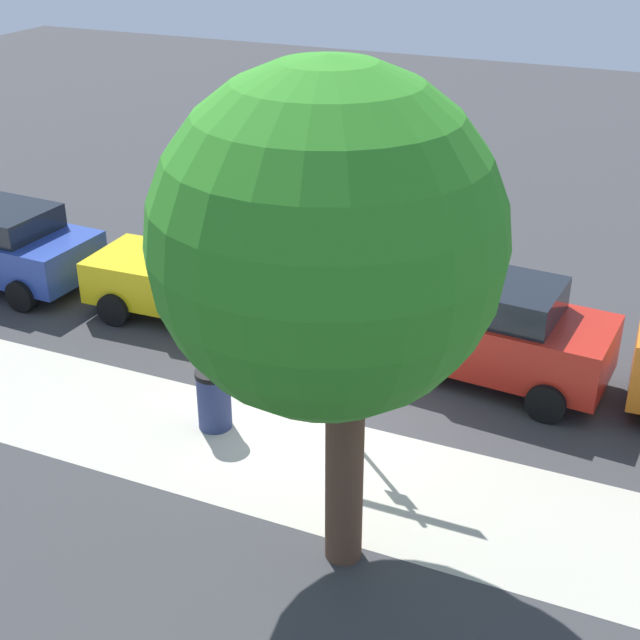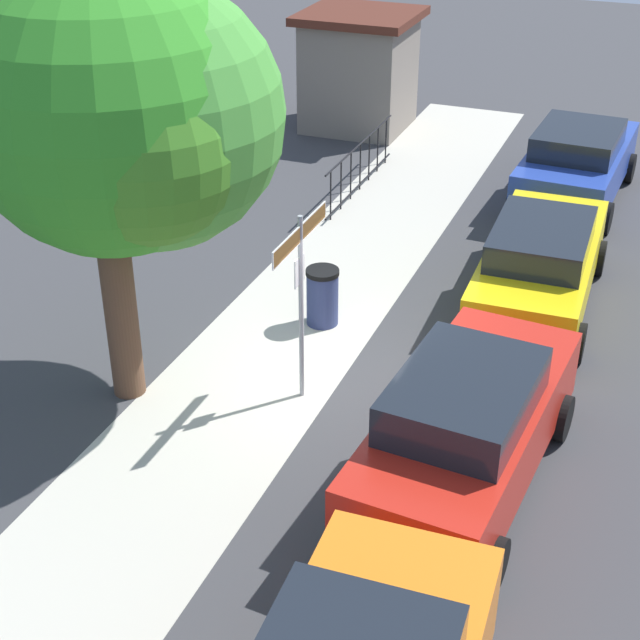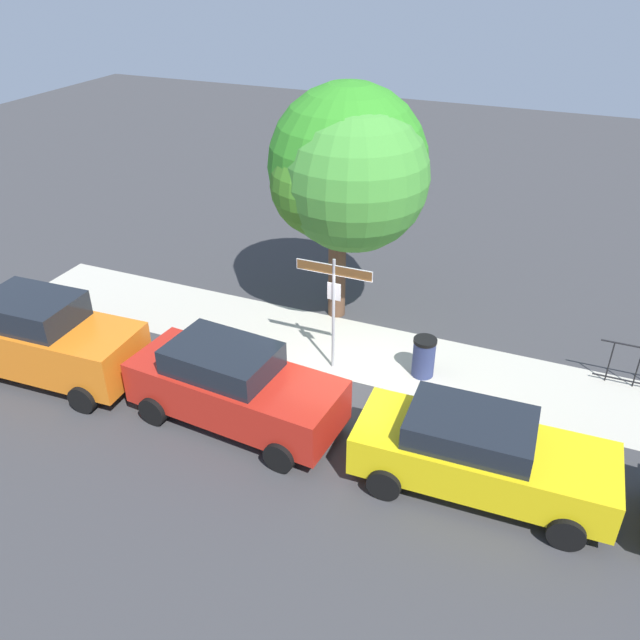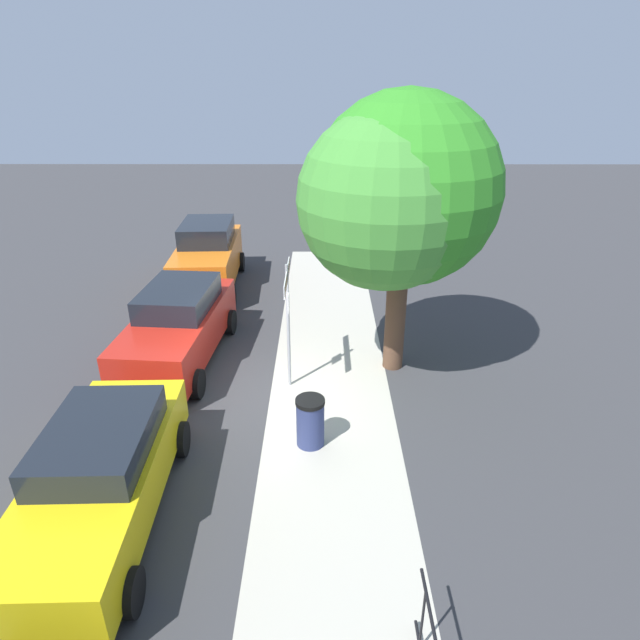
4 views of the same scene
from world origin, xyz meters
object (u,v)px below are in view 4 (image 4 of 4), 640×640
at_px(street_sign, 288,299).
at_px(car_orange, 208,256).
at_px(car_yellow, 100,476).
at_px(car_red, 178,325).
at_px(trash_bin, 310,422).
at_px(shade_tree, 393,196).

relative_size(street_sign, car_orange, 0.64).
bearing_deg(street_sign, car_yellow, -34.16).
relative_size(car_red, trash_bin, 4.73).
bearing_deg(car_red, trash_bin, 49.05).
distance_m(shade_tree, car_orange, 7.97).
xyz_separation_m(shade_tree, trash_bin, (2.60, -1.63, -3.60)).
relative_size(street_sign, car_yellow, 0.60).
relative_size(shade_tree, car_orange, 1.38).
bearing_deg(trash_bin, shade_tree, 148.01).
height_order(shade_tree, car_yellow, shade_tree).
relative_size(car_orange, trash_bin, 4.53).
bearing_deg(car_yellow, street_sign, 144.17).
distance_m(car_red, car_yellow, 5.08).
distance_m(shade_tree, car_yellow, 7.30).
relative_size(car_yellow, trash_bin, 4.79).
height_order(car_yellow, trash_bin, car_yellow).
relative_size(shade_tree, trash_bin, 6.26).
height_order(street_sign, car_orange, street_sign).
bearing_deg(trash_bin, car_yellow, -59.65).
bearing_deg(street_sign, shade_tree, 104.02).
relative_size(street_sign, car_red, 0.61).
height_order(shade_tree, car_red, shade_tree).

